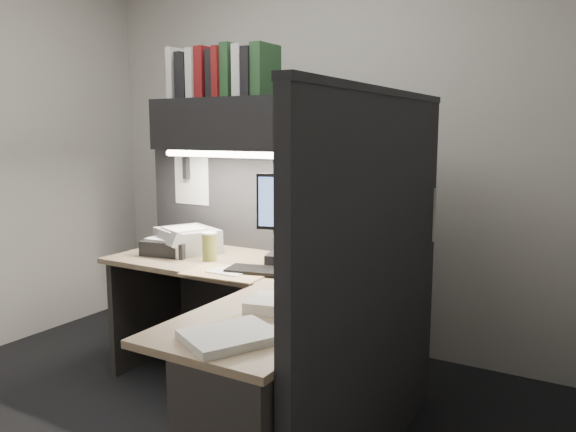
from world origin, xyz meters
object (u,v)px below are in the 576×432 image
Objects in this scene: monitor at (299,230)px; notebook_stack at (172,247)px; keyboard at (273,272)px; coffee_cup at (209,247)px; overhead_shelf at (273,124)px; desk at (242,360)px; telephone at (375,260)px; printer at (188,240)px.

monitor is 1.71× the size of notebook_stack.
keyboard is 0.49m from coffee_cup.
monitor is at bearing -22.60° from overhead_shelf.
overhead_shelf is at bearing 111.79° from desk.
notebook_stack is (-0.30, 0.02, -0.03)m from coffee_cup.
desk is 3.38× the size of monitor.
monitor is at bearing 97.04° from desk.
coffee_cup is (-0.48, 0.08, 0.06)m from keyboard.
keyboard is at bearing -7.30° from notebook_stack.
monitor is (0.22, -0.09, -0.57)m from overhead_shelf.
printer reaches higher than telephone.
printer is (-1.15, -0.18, 0.02)m from telephone.
overhead_shelf is 10.25× the size of coffee_cup.
overhead_shelf is 0.79m from coffee_cup.
overhead_shelf reaches higher than keyboard.
coffee_cup is at bearing -179.28° from monitor.
overhead_shelf is at bearing 141.54° from monitor.
telephone is 0.68× the size of printer.
monitor is 2.08× the size of telephone.
notebook_stack is (-0.80, -0.13, -0.16)m from monitor.
desk is at bearing -41.44° from coffee_cup.
telephone reaches higher than desk.
desk is 1.11m from printer.
coffee_cup is at bearing -126.55° from telephone.
monitor is 0.83m from notebook_stack.
telephone is (0.41, 0.38, 0.04)m from keyboard.
telephone is at bearing 30.10° from keyboard.
coffee_cup is (-0.50, -0.15, -0.12)m from monitor.
printer reaches higher than keyboard.
keyboard is at bearing -9.67° from coffee_cup.
keyboard is (-0.10, 0.43, 0.30)m from desk.
monitor is at bearing 71.80° from keyboard.
monitor is 0.77m from printer.
keyboard is 1.65× the size of notebook_stack.
telephone is 1.22m from notebook_stack.
printer is at bearing 155.54° from coffee_cup.
telephone is at bearing 13.28° from notebook_stack.
notebook_stack is at bearing 148.96° from desk.
desk is 7.04× the size of telephone.
notebook_stack is (-0.88, 0.53, 0.33)m from desk.
overhead_shelf reaches higher than coffee_cup.
desk is 0.93m from telephone.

